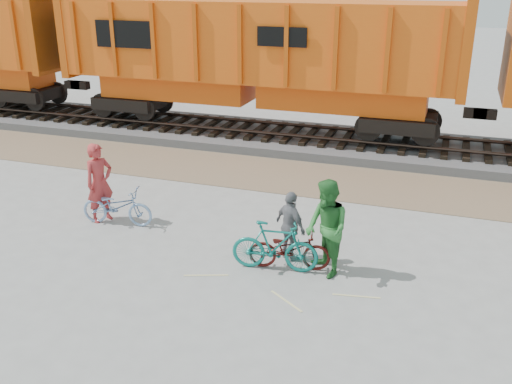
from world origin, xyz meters
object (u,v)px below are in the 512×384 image
person_solo (99,183)px  person_woman (291,226)px  hopper_car_center (256,56)px  bicycle_blue (117,206)px  person_man (327,229)px  bicycle_teal (275,246)px  bicycle_maroon (290,249)px

person_solo → person_woman: size_ratio=1.28×
hopper_car_center → person_woman: hopper_car_center is taller
bicycle_blue → person_man: size_ratio=0.89×
person_man → bicycle_teal: bearing=-117.6°
person_man → person_solo: bearing=-137.1°
hopper_car_center → bicycle_maroon: (3.83, -8.95, -2.57)m
person_solo → bicycle_teal: bearing=-76.6°
bicycle_blue → person_solo: (-0.50, 0.10, 0.51)m
bicycle_teal → person_man: (1.00, 0.20, 0.46)m
bicycle_blue → person_woman: 4.45m
person_man → person_woman: size_ratio=1.30×
bicycle_blue → person_woman: (4.42, -0.37, 0.30)m
hopper_car_center → person_man: hopper_car_center is taller
bicycle_blue → bicycle_maroon: bearing=-107.4°
bicycle_blue → bicycle_maroon: size_ratio=1.05×
hopper_car_center → bicycle_blue: size_ratio=7.96×
person_solo → person_woman: bearing=-69.8°
hopper_car_center → bicycle_teal: (3.57, -9.11, -2.47)m
person_solo → person_man: 5.82m
hopper_car_center → bicycle_teal: 10.10m
person_solo → bicycle_blue: bearing=-75.7°
hopper_car_center → bicycle_maroon: 10.07m
bicycle_maroon → bicycle_teal: bearing=109.9°
hopper_car_center → bicycle_blue: hopper_car_center is taller
bicycle_maroon → person_man: bearing=-99.1°
bicycle_blue → person_man: (5.26, -0.73, 0.53)m
person_solo → hopper_car_center: bearing=17.2°
bicycle_teal → person_man: 1.12m
person_woman → hopper_car_center: bearing=-30.4°
person_solo → person_man: size_ratio=0.98×
bicycle_teal → person_solo: 4.89m
hopper_car_center → person_woman: (3.73, -8.55, -2.25)m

